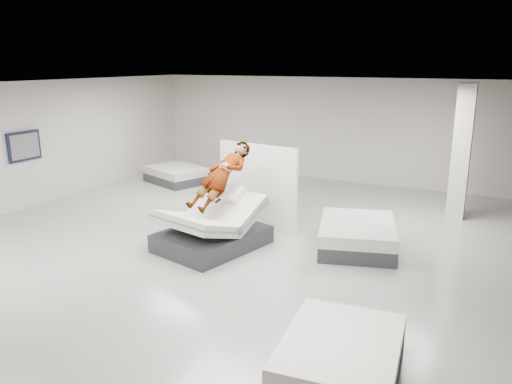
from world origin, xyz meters
TOP-DOWN VIEW (x-y plane):
  - room at (0.00, 0.00)m, footprint 14.00×14.04m
  - hero_bed at (-0.19, 0.14)m, footprint 1.99×2.37m
  - person at (-0.12, 0.44)m, footprint 0.99×1.61m
  - remote at (0.01, 0.05)m, footprint 0.08×0.15m
  - divider_panel at (-0.00, 1.81)m, footprint 2.07×0.42m
  - flat_bed_right_far at (2.43, 1.44)m, footprint 1.95×2.28m
  - flat_bed_right_near at (3.43, -2.83)m, footprint 1.52×1.92m
  - flat_bed_left_far at (-4.14, 4.43)m, footprint 2.14×1.87m
  - column at (4.00, 4.50)m, footprint 0.40×0.40m
  - wall_poster at (-5.93, 0.50)m, footprint 0.06×0.95m

SIDE VIEW (x-z plane):
  - flat_bed_left_far at x=-4.14m, z-range 0.00..0.49m
  - flat_bed_right_near at x=3.43m, z-range 0.00..0.49m
  - flat_bed_right_far at x=2.43m, z-range 0.00..0.54m
  - hero_bed at x=-0.19m, z-range -0.20..0.99m
  - divider_panel at x=0.00m, z-range 0.00..1.89m
  - remote at x=0.01m, z-range 1.00..1.07m
  - person at x=-0.12m, z-range 0.43..2.10m
  - room at x=0.00m, z-range 0.00..3.20m
  - column at x=4.00m, z-range 0.00..3.20m
  - wall_poster at x=-5.93m, z-range 1.23..1.98m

